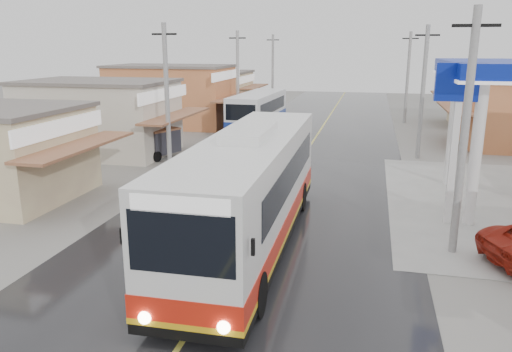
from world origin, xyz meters
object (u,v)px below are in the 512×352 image
object	(u,v)px
coach_bus	(251,190)
tricycle_near	(160,141)
second_bus	(258,112)
cyclist	(234,162)

from	to	relation	value
coach_bus	tricycle_near	distance (m)	15.24
second_bus	tricycle_near	xyz separation A→B (m)	(-3.84, -10.38, -0.64)
second_bus	cyclist	world-z (taller)	second_bus
cyclist	tricycle_near	bearing A→B (deg)	138.64
tricycle_near	cyclist	bearing A→B (deg)	-5.62
coach_bus	cyclist	size ratio (longest dim) A/B	6.54
cyclist	second_bus	bearing A→B (deg)	84.19
second_bus	coach_bus	bearing A→B (deg)	-75.37
coach_bus	second_bus	xyz separation A→B (m)	(-4.95, 22.79, -0.31)
second_bus	tricycle_near	size ratio (longest dim) A/B	3.43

